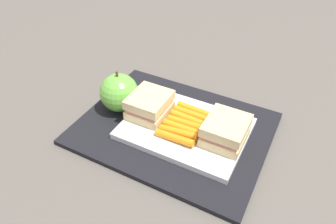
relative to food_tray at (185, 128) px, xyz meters
name	(u,v)px	position (x,y,z in m)	size (l,w,h in m)	color
ground_plane	(174,130)	(0.03, 0.00, -0.02)	(2.40, 2.40, 0.00)	#56514C
lunchbag_mat	(174,128)	(0.03, 0.00, -0.01)	(0.36, 0.28, 0.01)	black
food_tray	(185,128)	(0.00, 0.00, 0.00)	(0.23, 0.17, 0.01)	white
sandwich_half_left	(226,131)	(-0.08, 0.00, 0.03)	(0.07, 0.08, 0.04)	#DBC189
sandwich_half_right	(150,105)	(0.08, 0.00, 0.03)	(0.07, 0.08, 0.04)	#DBC189
carrot_sticks_bundle	(186,123)	(0.00, 0.00, 0.01)	(0.08, 0.10, 0.02)	orange
apple	(120,92)	(0.15, 0.00, 0.03)	(0.08, 0.08, 0.09)	#66B742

